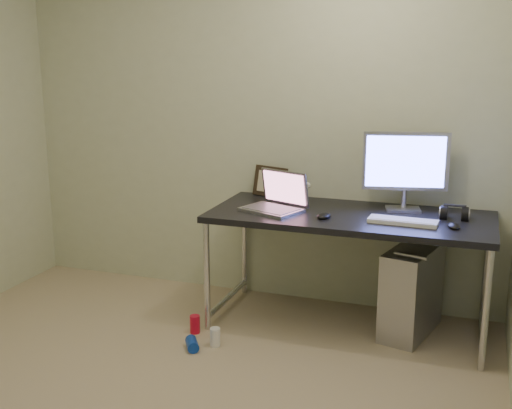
% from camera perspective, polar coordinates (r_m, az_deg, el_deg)
% --- Properties ---
extents(wall_back, '(3.50, 0.02, 2.50)m').
position_cam_1_polar(wall_back, '(4.51, -0.19, 7.27)').
color(wall_back, beige).
rests_on(wall_back, ground).
extents(desk, '(1.74, 0.76, 0.75)m').
position_cam_1_polar(desk, '(4.06, 8.33, -1.82)').
color(desk, black).
rests_on(desk, ground).
extents(tower_computer, '(0.36, 0.58, 0.59)m').
position_cam_1_polar(tower_computer, '(4.16, 13.68, -7.46)').
color(tower_computer, '#ABABB0').
rests_on(tower_computer, ground).
extents(cable_a, '(0.01, 0.16, 0.69)m').
position_cam_1_polar(cable_a, '(4.41, 13.53, -4.60)').
color(cable_a, black).
rests_on(cable_a, ground).
extents(cable_b, '(0.02, 0.11, 0.71)m').
position_cam_1_polar(cable_b, '(4.39, 14.66, -5.02)').
color(cable_b, black).
rests_on(cable_b, ground).
extents(can_red, '(0.08, 0.08, 0.12)m').
position_cam_1_polar(can_red, '(4.14, -5.45, -10.55)').
color(can_red, red).
rests_on(can_red, ground).
extents(can_white, '(0.08, 0.08, 0.11)m').
position_cam_1_polar(can_white, '(3.96, -3.66, -11.68)').
color(can_white, white).
rests_on(can_white, ground).
extents(can_blue, '(0.13, 0.14, 0.07)m').
position_cam_1_polar(can_blue, '(3.94, -5.70, -12.24)').
color(can_blue, '#0F3BB4').
rests_on(can_blue, ground).
extents(laptop, '(0.44, 0.40, 0.25)m').
position_cam_1_polar(laptop, '(4.09, 1.83, 0.31)').
color(laptop, '#A9A8AF').
rests_on(laptop, desk).
extents(monitor, '(0.53, 0.20, 0.50)m').
position_cam_1_polar(monitor, '(4.14, 13.15, 3.44)').
color(monitor, '#A9A8AF').
rests_on(monitor, desk).
extents(keyboard, '(0.41, 0.15, 0.02)m').
position_cam_1_polar(keyboard, '(3.88, 12.92, -1.46)').
color(keyboard, white).
rests_on(keyboard, desk).
extents(mouse_right, '(0.09, 0.12, 0.04)m').
position_cam_1_polar(mouse_right, '(3.85, 17.19, -1.74)').
color(mouse_right, black).
rests_on(mouse_right, desk).
extents(mouse_left, '(0.10, 0.13, 0.04)m').
position_cam_1_polar(mouse_left, '(3.92, 6.05, -0.89)').
color(mouse_left, black).
rests_on(mouse_left, desk).
extents(headphones, '(0.16, 0.10, 0.11)m').
position_cam_1_polar(headphones, '(4.05, 17.23, -0.83)').
color(headphones, black).
rests_on(headphones, desk).
extents(picture_frame, '(0.27, 0.15, 0.21)m').
position_cam_1_polar(picture_frame, '(4.46, 1.26, 2.05)').
color(picture_frame, black).
rests_on(picture_frame, desk).
extents(webcam, '(0.05, 0.04, 0.13)m').
position_cam_1_polar(webcam, '(4.33, 4.52, 1.52)').
color(webcam, silver).
rests_on(webcam, desk).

